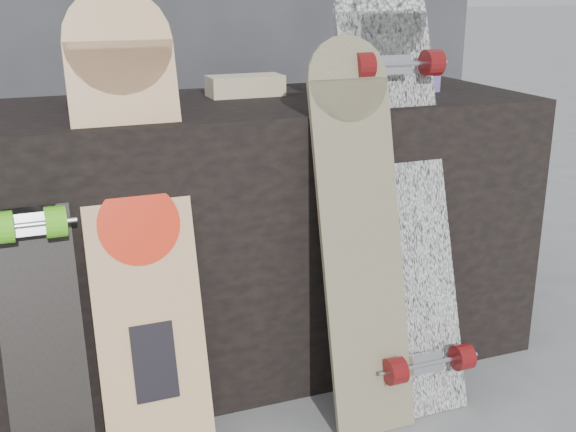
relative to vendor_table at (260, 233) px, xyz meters
name	(u,v)px	position (x,y,z in m)	size (l,w,h in m)	color
vendor_table	(260,233)	(0.00, 0.00, 0.00)	(1.60, 0.60, 0.80)	black
merch_box_purple	(102,86)	(-0.42, 0.08, 0.45)	(0.18, 0.12, 0.10)	#5D3C7C
merch_box_small	(409,71)	(0.50, 0.02, 0.46)	(0.14, 0.14, 0.12)	#5D3C7C
merch_box_flat	(245,86)	(-0.01, 0.09, 0.43)	(0.22, 0.10, 0.06)	#D1B78C
longboard_geisha	(138,217)	(-0.41, -0.30, 0.19)	(0.26, 0.34, 1.12)	beige
longboard_celtic	(360,225)	(0.14, -0.38, 0.13)	(0.22, 0.27, 1.00)	#C4B686
longboard_cascadia	(400,181)	(0.29, -0.31, 0.21)	(0.27, 0.43, 1.18)	white
skateboard_dark	(41,321)	(-0.65, -0.39, 0.00)	(0.18, 0.31, 0.79)	black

